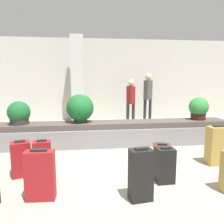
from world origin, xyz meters
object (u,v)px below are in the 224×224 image
at_px(suitcase_5, 217,145).
at_px(suitcase_8, 21,159).
at_px(pillar, 78,80).
at_px(potted_plant_1, 199,108).
at_px(traveler_0, 131,98).
at_px(traveler_1, 148,93).
at_px(suitcase_1, 42,159).
at_px(suitcase_6, 162,157).
at_px(suitcase_2, 141,175).
at_px(potted_plant_0, 19,114).
at_px(suitcase_3, 40,175).
at_px(potted_plant_2, 80,108).
at_px(suitcase_7, 165,166).

xyz_separation_m(suitcase_5, suitcase_8, (-3.65, -0.07, -0.08)).
distance_m(pillar, potted_plant_1, 4.41).
relative_size(traveler_0, traveler_1, 0.88).
bearing_deg(suitcase_1, suitcase_6, -6.23).
height_order(suitcase_1, suitcase_2, suitcase_2).
xyz_separation_m(suitcase_1, potted_plant_0, (-0.84, 1.72, 0.52)).
bearing_deg(traveler_0, suitcase_3, 137.18).
xyz_separation_m(pillar, suitcase_3, (-0.36, -5.35, -1.25)).
bearing_deg(potted_plant_2, suitcase_6, -48.60).
relative_size(pillar, traveler_0, 1.98).
distance_m(pillar, potted_plant_2, 2.96).
distance_m(pillar, suitcase_3, 5.50).
bearing_deg(suitcase_2, pillar, 93.05).
height_order(potted_plant_1, traveler_1, traveler_1).
distance_m(pillar, suitcase_1, 4.85).
relative_size(pillar, suitcase_7, 5.34).
height_order(suitcase_1, suitcase_8, suitcase_1).
bearing_deg(suitcase_5, suitcase_6, -177.44).
bearing_deg(potted_plant_0, suitcase_5, -20.56).
bearing_deg(suitcase_6, suitcase_2, -109.60).
bearing_deg(suitcase_8, suitcase_3, -77.95).
relative_size(pillar, suitcase_5, 4.09).
xyz_separation_m(suitcase_8, traveler_1, (3.42, 4.11, 0.82)).
bearing_deg(suitcase_1, potted_plant_0, 107.96).
bearing_deg(suitcase_7, pillar, 104.76).
distance_m(suitcase_7, traveler_1, 4.84).
xyz_separation_m(suitcase_1, suitcase_2, (1.48, -0.88, 0.05)).
xyz_separation_m(suitcase_6, traveler_0, (0.21, 3.84, 0.72)).
bearing_deg(suitcase_2, traveler_0, 72.55).
relative_size(potted_plant_1, traveler_0, 0.37).
relative_size(suitcase_1, traveler_0, 0.41).
bearing_deg(potted_plant_1, potted_plant_0, -179.45).
bearing_deg(suitcase_3, traveler_1, 61.85).
distance_m(suitcase_5, traveler_0, 3.88).
relative_size(potted_plant_2, traveler_1, 0.38).
relative_size(suitcase_7, traveler_0, 0.37).
relative_size(suitcase_1, suitcase_2, 0.88).
distance_m(suitcase_6, traveler_0, 3.91).
distance_m(suitcase_1, traveler_0, 4.59).
bearing_deg(traveler_1, traveler_0, -16.74).
bearing_deg(traveler_1, pillar, -50.24).
distance_m(suitcase_2, suitcase_8, 2.10).
xyz_separation_m(suitcase_2, traveler_0, (0.85, 4.78, 0.59)).
xyz_separation_m(pillar, potted_plant_2, (0.14, -2.88, -0.67)).
distance_m(potted_plant_0, potted_plant_1, 4.55).
distance_m(suitcase_6, potted_plant_2, 2.38).
distance_m(suitcase_8, potted_plant_0, 1.76).
height_order(suitcase_2, suitcase_3, suitcase_2).
relative_size(suitcase_5, potted_plant_2, 1.12).
bearing_deg(potted_plant_0, potted_plant_2, 2.29).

